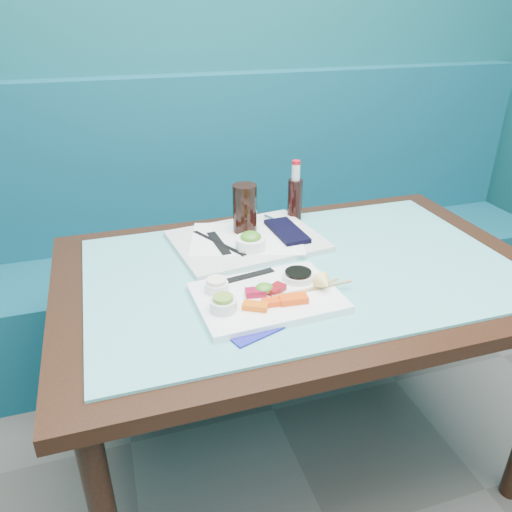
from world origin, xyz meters
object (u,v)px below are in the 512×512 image
object	(u,v)px
booth_bench	(231,258)
cola_glass	(245,209)
blue_napkin	(247,325)
cola_bottle_body	(295,200)
sashimi_plate	(267,297)
serving_tray	(247,241)
seaweed_bowl	(251,243)
dining_table	(301,294)

from	to	relation	value
booth_bench	cola_glass	bearing A→B (deg)	-99.47
booth_bench	blue_napkin	size ratio (longest dim) A/B	22.96
cola_bottle_body	blue_napkin	world-z (taller)	cola_bottle_body
booth_bench	cola_glass	world-z (taller)	booth_bench
cola_glass	blue_napkin	distance (m)	0.52
sashimi_plate	cola_glass	distance (m)	0.41
booth_bench	serving_tray	bearing A→B (deg)	-99.54
sashimi_plate	seaweed_bowl	world-z (taller)	seaweed_bowl
dining_table	cola_bottle_body	xyz separation A→B (m)	(0.11, 0.34, 0.16)
dining_table	cola_glass	bearing A→B (deg)	110.84
dining_table	serving_tray	world-z (taller)	serving_tray
blue_napkin	sashimi_plate	bearing A→B (deg)	47.75
blue_napkin	serving_tray	bearing A→B (deg)	73.28
cola_glass	blue_napkin	size ratio (longest dim) A/B	1.22
booth_bench	sashimi_plate	world-z (taller)	booth_bench
serving_tray	booth_bench	bearing A→B (deg)	72.98
sashimi_plate	blue_napkin	bearing A→B (deg)	-135.34
sashimi_plate	seaweed_bowl	size ratio (longest dim) A/B	3.93
booth_bench	sashimi_plate	xyz separation A→B (m)	(-0.15, -0.98, 0.39)
sashimi_plate	cola_bottle_body	xyz separation A→B (m)	(0.27, 0.49, 0.06)
dining_table	seaweed_bowl	bearing A→B (deg)	133.02
seaweed_bowl	cola_bottle_body	bearing A→B (deg)	43.81
serving_tray	cola_bottle_body	size ratio (longest dim) A/B	3.14
dining_table	cola_bottle_body	bearing A→B (deg)	72.16
serving_tray	blue_napkin	distance (m)	0.45
booth_bench	cola_glass	size ratio (longest dim) A/B	18.84
serving_tray	blue_napkin	bearing A→B (deg)	-114.19
cola_bottle_body	blue_napkin	distance (m)	0.68
booth_bench	seaweed_bowl	bearing A→B (deg)	-99.34
serving_tray	dining_table	bearing A→B (deg)	-69.34
booth_bench	cola_bottle_body	distance (m)	0.68
booth_bench	dining_table	world-z (taller)	booth_bench
seaweed_bowl	blue_napkin	distance (m)	0.38
serving_tray	blue_napkin	size ratio (longest dim) A/B	3.45
seaweed_bowl	cola_glass	size ratio (longest dim) A/B	0.58
cola_glass	sashimi_plate	bearing A→B (deg)	-98.24
dining_table	blue_napkin	bearing A→B (deg)	-135.59
cola_glass	cola_bottle_body	size ratio (longest dim) A/B	1.11
booth_bench	serving_tray	distance (m)	0.76
sashimi_plate	cola_glass	bearing A→B (deg)	78.67
booth_bench	cola_glass	xyz separation A→B (m)	(-0.10, -0.58, 0.48)
seaweed_bowl	booth_bench	bearing A→B (deg)	80.66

